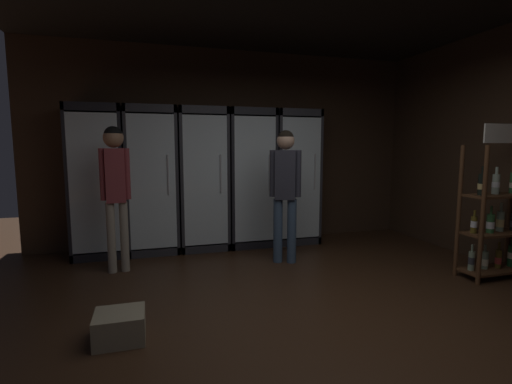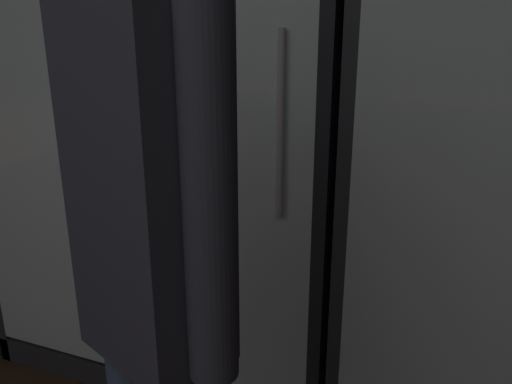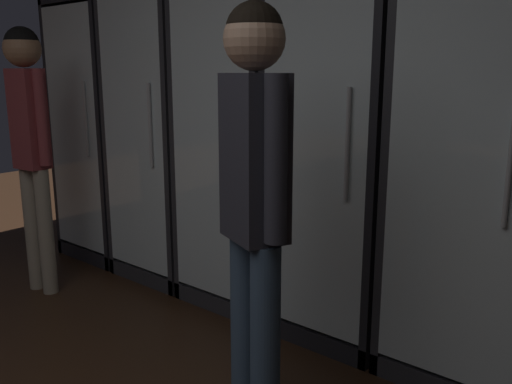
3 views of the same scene
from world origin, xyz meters
name	(u,v)px [view 2 (image 2 of 3)]	position (x,y,z in m)	size (l,w,h in m)	color
cooler_center	(95,123)	(-0.64, 2.74, 0.95)	(0.65, 0.58, 1.94)	#2B2B30
cooler_right	(258,136)	(0.03, 2.74, 0.95)	(0.65, 0.58, 1.94)	black
cooler_far_right	(469,155)	(0.70, 2.74, 0.95)	(0.65, 0.58, 1.94)	#2B2B30
shopper_near	(151,245)	(0.22, 1.78, 0.99)	(0.36, 0.25, 1.61)	#384C66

